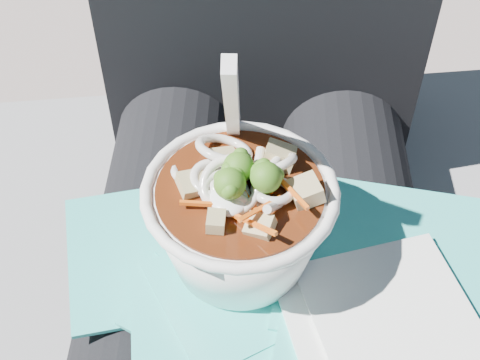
{
  "coord_description": "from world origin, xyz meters",
  "views": [
    {
      "loc": [
        -0.01,
        -0.33,
        1.06
      ],
      "look_at": [
        -0.02,
        -0.0,
        0.7
      ],
      "focal_mm": 50.0,
      "sensor_mm": 36.0,
      "label": 1
    }
  ],
  "objects_px": {
    "stone_ledge": "(255,327)",
    "person_body": "(259,212)",
    "plastic_bag": "(293,311)",
    "udon_bowl": "(240,214)",
    "lap": "(257,307)"
  },
  "relations": [
    {
      "from": "stone_ledge",
      "to": "person_body",
      "type": "height_order",
      "value": "person_body"
    },
    {
      "from": "lap",
      "to": "plastic_bag",
      "type": "relative_size",
      "value": 1.24
    },
    {
      "from": "udon_bowl",
      "to": "person_body",
      "type": "bearing_deg",
      "value": 80.45
    },
    {
      "from": "stone_ledge",
      "to": "person_body",
      "type": "distance_m",
      "value": 0.33
    },
    {
      "from": "lap",
      "to": "person_body",
      "type": "relative_size",
      "value": 0.48
    },
    {
      "from": "lap",
      "to": "plastic_bag",
      "type": "xyz_separation_m",
      "value": [
        0.03,
        -0.05,
        0.08
      ]
    },
    {
      "from": "lap",
      "to": "person_body",
      "type": "distance_m",
      "value": 0.1
    },
    {
      "from": "lap",
      "to": "plastic_bag",
      "type": "distance_m",
      "value": 0.1
    },
    {
      "from": "stone_ledge",
      "to": "udon_bowl",
      "type": "height_order",
      "value": "udon_bowl"
    },
    {
      "from": "stone_ledge",
      "to": "plastic_bag",
      "type": "bearing_deg",
      "value": -82.15
    },
    {
      "from": "stone_ledge",
      "to": "plastic_bag",
      "type": "xyz_separation_m",
      "value": [
        0.03,
        -0.2,
        0.37
      ]
    },
    {
      "from": "stone_ledge",
      "to": "person_body",
      "type": "bearing_deg",
      "value": -90.0
    },
    {
      "from": "plastic_bag",
      "to": "udon_bowl",
      "type": "bearing_deg",
      "value": 132.0
    },
    {
      "from": "person_body",
      "to": "plastic_bag",
      "type": "bearing_deg",
      "value": -79.03
    },
    {
      "from": "udon_bowl",
      "to": "stone_ledge",
      "type": "bearing_deg",
      "value": 84.05
    }
  ]
}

